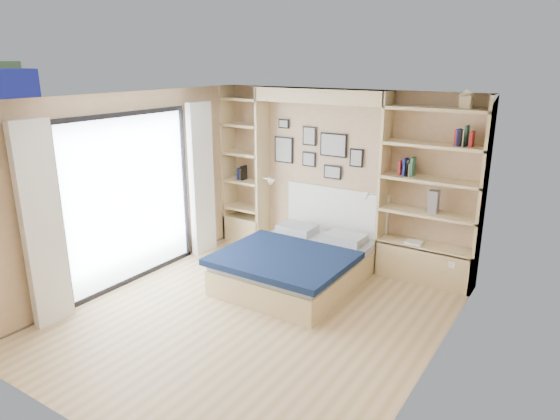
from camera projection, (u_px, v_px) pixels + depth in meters
The scene contains 8 objects.
ground at pixel (254, 317), 5.82m from camera, with size 4.50×4.50×0.00m, color #D1AF82.
room_shell at pixel (294, 195), 6.94m from camera, with size 4.50×4.50×4.50m.
bed at pixel (297, 263), 6.67m from camera, with size 1.65×2.16×1.07m.
photo_gallery at pixel (315, 150), 7.38m from camera, with size 1.48×0.02×0.82m.
reading_lamps at pixel (316, 187), 7.27m from camera, with size 1.92×0.12×0.15m.
shelf_decor at pixel (414, 156), 6.43m from camera, with size 3.55×0.23×2.03m.
deck at pixel (64, 255), 7.69m from camera, with size 3.20×4.00×0.05m, color #6A604E.
deck_chair at pixel (54, 229), 7.76m from camera, with size 0.62×0.83×0.75m.
Camera 1 is at (3.08, -4.22, 2.88)m, focal length 32.00 mm.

